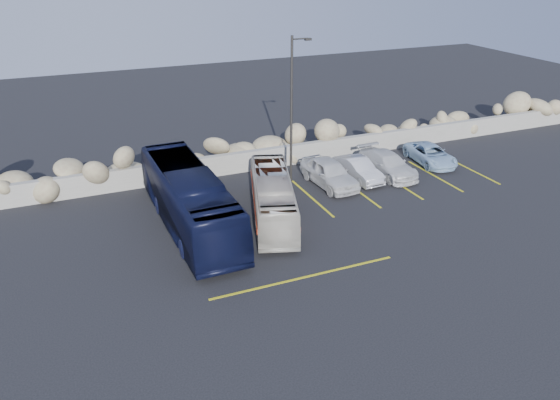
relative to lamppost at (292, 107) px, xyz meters
name	(u,v)px	position (x,y,z in m)	size (l,w,h in m)	color
ground	(330,274)	(-2.56, -9.50, -4.30)	(90.00, 90.00, 0.00)	black
seawall	(234,163)	(-2.56, 2.50, -3.70)	(60.00, 0.40, 1.20)	gray
riprap_pile	(228,145)	(-2.56, 3.70, -3.00)	(54.00, 2.80, 2.60)	#998364
parking_lines	(359,202)	(2.09, -3.93, -4.29)	(18.16, 9.36, 0.01)	gold
lamppost	(292,107)	(0.00, 0.00, 0.00)	(1.14, 0.18, 8.00)	#302E2B
vintage_bus	(273,198)	(-2.72, -3.84, -3.23)	(1.80, 7.67, 2.14)	beige
tour_coach	(189,199)	(-6.64, -3.21, -2.87)	(2.40, 10.24, 2.85)	black
car_a	(329,173)	(1.69, -1.31, -3.56)	(1.74, 4.32, 1.47)	silver
car_b	(358,169)	(3.59, -1.21, -3.69)	(1.28, 3.67, 1.21)	silver
car_c	(388,164)	(5.53, -1.23, -3.66)	(1.79, 4.41, 1.28)	silver
car_d	(430,155)	(8.96, -0.70, -3.74)	(1.86, 4.03, 1.12)	#9BBDDC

